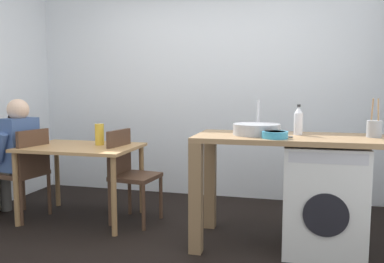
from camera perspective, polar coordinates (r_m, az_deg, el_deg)
ground_plane at (r=3.17m, az=-5.50°, el=-17.57°), size 5.46×5.46×0.00m
wall_back at (r=4.59m, az=1.65°, el=7.06°), size 4.60×0.10×2.70m
dining_table at (r=3.87m, az=-16.44°, el=-3.52°), size 1.10×0.76×0.74m
chair_person_seat at (r=4.10m, az=-23.81°, el=-5.17°), size 0.46×0.46×0.90m
chair_opposite at (r=3.73m, az=-9.55°, el=-5.81°), size 0.45×0.45×0.90m
seated_person at (r=4.19m, az=-25.40°, el=-2.74°), size 0.53×0.53×1.20m
kitchen_counter at (r=3.13m, az=10.62°, el=-3.42°), size 1.50×0.68×0.92m
washing_machine at (r=3.20m, az=19.10°, el=-9.48°), size 0.60×0.61×0.86m
sink_basin at (r=3.10m, az=9.74°, el=0.32°), size 0.38×0.38×0.09m
tap at (r=3.27m, az=10.01°, el=2.28°), size 0.02×0.02×0.28m
bottle_tall_green at (r=3.17m, az=15.82°, el=1.52°), size 0.07×0.07×0.25m
mixing_bowl at (r=2.90m, az=12.45°, el=-0.43°), size 0.20×0.20×0.05m
utensil_crock at (r=3.21m, az=25.90°, el=0.43°), size 0.11×0.11×0.30m
vase at (r=3.85m, az=-13.85°, el=-0.43°), size 0.09×0.09×0.21m
scissors at (r=3.00m, az=13.64°, el=-0.74°), size 0.15×0.06×0.01m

